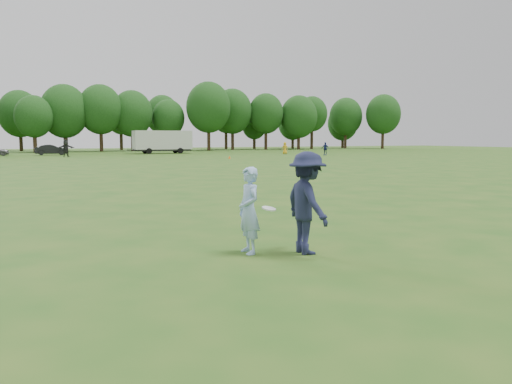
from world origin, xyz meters
TOP-DOWN VIEW (x-y plane):
  - ground at (0.00, 0.00)m, footprint 200.00×200.00m
  - thrower at (0.45, -0.05)m, footprint 0.40×0.61m
  - defender at (1.46, -0.53)m, footprint 0.77×1.30m
  - player_far_b at (31.41, 44.94)m, footprint 0.90×1.03m
  - player_far_c at (28.81, 50.84)m, footprint 0.92×0.75m
  - player_far_d at (1.19, 53.02)m, footprint 1.94×0.99m
  - car_f at (-0.02, 60.27)m, footprint 4.06×1.45m
  - field_cone at (16.57, 40.65)m, footprint 0.28×0.28m
  - disc_in_play at (0.72, -0.37)m, footprint 0.31×0.31m
  - cargo_trailer at (14.47, 60.38)m, footprint 9.00×2.75m
  - treeline at (2.81, 76.90)m, footprint 130.35×18.39m

SIDE VIEW (x-z plane):
  - ground at x=0.00m, z-range 0.00..0.00m
  - field_cone at x=16.57m, z-range 0.00..0.30m
  - car_f at x=-0.02m, z-range 0.00..1.33m
  - player_far_c at x=28.81m, z-range 0.00..1.64m
  - player_far_b at x=31.41m, z-range 0.00..1.66m
  - thrower at x=0.45m, z-range 0.00..1.68m
  - disc_in_play at x=0.72m, z-range 0.85..0.95m
  - defender at x=1.46m, z-range 0.00..1.98m
  - player_far_d at x=1.19m, z-range 0.00..2.00m
  - cargo_trailer at x=14.47m, z-range 0.18..3.38m
  - treeline at x=2.81m, z-range 0.39..12.13m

